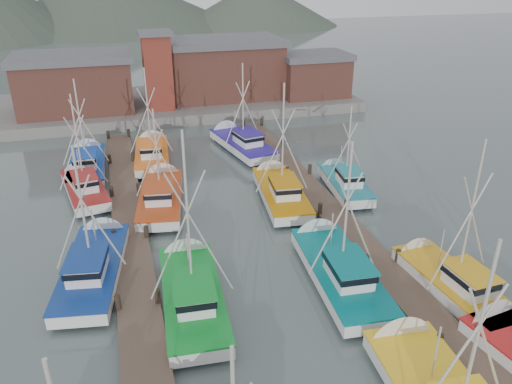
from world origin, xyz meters
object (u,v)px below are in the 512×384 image
object	(u,v)px
lookout_tower	(158,70)
boat_8	(161,195)
boat_4	(192,291)
boat_12	(152,153)

from	to	relation	value
lookout_tower	boat_8	xyz separation A→B (m)	(-2.45, -22.43, -4.87)
boat_4	boat_12	world-z (taller)	boat_4
boat_4	boat_12	distance (m)	21.64
lookout_tower	boat_4	distance (m)	35.29
lookout_tower	boat_12	xyz separation A→B (m)	(-2.26, -13.25, -4.87)
boat_8	boat_12	size ratio (longest dim) A/B	1.05
boat_4	lookout_tower	bearing A→B (deg)	90.23
boat_8	boat_12	bearing A→B (deg)	97.91
lookout_tower	boat_12	distance (m)	14.29
boat_8	boat_12	distance (m)	9.18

